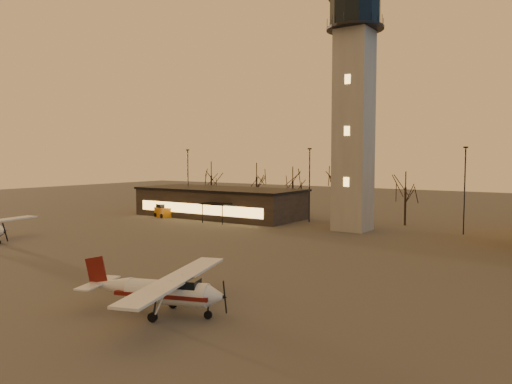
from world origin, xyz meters
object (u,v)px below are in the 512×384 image
control_tower (354,95)px  cessna_front (170,297)px  terminal (220,202)px  service_cart (163,212)px

control_tower → cessna_front: 39.79m
terminal → cessna_front: size_ratio=2.22×
terminal → cessna_front: terminal is taller
control_tower → terminal: (-21.99, 1.98, -14.17)m
cessna_front → control_tower: bearing=78.5°
terminal → cessna_front: (26.27, -38.49, -1.07)m
control_tower → service_cart: (-28.77, -2.98, -15.60)m
control_tower → cessna_front: control_tower is taller
control_tower → cessna_front: bearing=-83.3°
control_tower → service_cart: 32.86m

